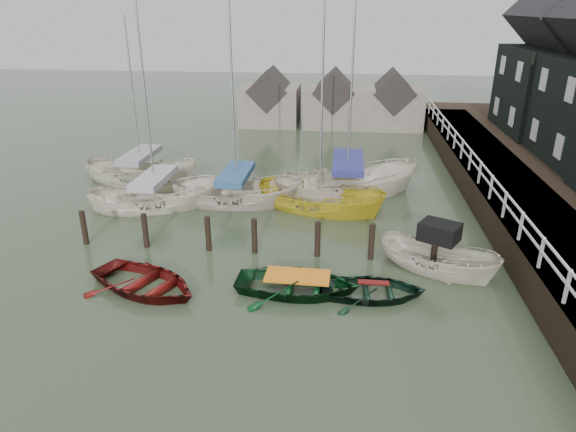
# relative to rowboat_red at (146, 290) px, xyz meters

# --- Properties ---
(ground) EXTENTS (120.00, 120.00, 0.00)m
(ground) POSITION_rel_rowboat_red_xyz_m (4.33, 0.17, 0.00)
(ground) COLOR #303B26
(ground) RESTS_ON ground
(pier) EXTENTS (3.04, 32.00, 2.70)m
(pier) POSITION_rel_rowboat_red_xyz_m (13.81, 10.17, 0.71)
(pier) COLOR black
(pier) RESTS_ON ground
(mooring_pilings) EXTENTS (13.72, 0.22, 1.80)m
(mooring_pilings) POSITION_rel_rowboat_red_xyz_m (3.22, 3.17, 0.50)
(mooring_pilings) COLOR black
(mooring_pilings) RESTS_ON ground
(far_sheds) EXTENTS (14.00, 4.08, 4.39)m
(far_sheds) POSITION_rel_rowboat_red_xyz_m (5.16, 26.17, 1.86)
(far_sheds) COLOR #665B51
(far_sheds) RESTS_ON ground
(rowboat_red) EXTENTS (4.92, 4.34, 0.84)m
(rowboat_red) POSITION_rel_rowboat_red_xyz_m (0.00, 0.00, 0.00)
(rowboat_red) COLOR #530E0B
(rowboat_red) RESTS_ON ground
(rowboat_green) EXTENTS (4.15, 3.00, 0.85)m
(rowboat_green) POSITION_rel_rowboat_red_xyz_m (5.05, 0.46, 0.00)
(rowboat_green) COLOR black
(rowboat_green) RESTS_ON ground
(rowboat_dkgreen) EXTENTS (3.59, 2.68, 0.71)m
(rowboat_dkgreen) POSITION_rel_rowboat_red_xyz_m (7.52, 0.46, 0.00)
(rowboat_dkgreen) COLOR black
(rowboat_dkgreen) RESTS_ON ground
(motorboat) EXTENTS (4.65, 3.61, 2.63)m
(motorboat) POSITION_rel_rowboat_red_xyz_m (9.82, 2.46, 0.09)
(motorboat) COLOR beige
(motorboat) RESTS_ON ground
(sailboat_a) EXTENTS (6.56, 4.14, 11.31)m
(sailboat_a) POSITION_rel_rowboat_red_xyz_m (-2.31, 7.40, 0.07)
(sailboat_a) COLOR beige
(sailboat_a) RESTS_ON ground
(sailboat_b) EXTENTS (6.37, 2.56, 11.55)m
(sailboat_b) POSITION_rel_rowboat_red_xyz_m (1.33, 8.36, 0.06)
(sailboat_b) COLOR beige
(sailboat_b) RESTS_ON ground
(sailboat_c) EXTENTS (6.72, 4.33, 11.21)m
(sailboat_c) POSITION_rel_rowboat_red_xyz_m (5.32, 8.01, 0.01)
(sailboat_c) COLOR gold
(sailboat_c) RESTS_ON ground
(sailboat_d) EXTENTS (7.88, 5.05, 13.01)m
(sailboat_d) POSITION_rel_rowboat_red_xyz_m (6.57, 10.21, 0.06)
(sailboat_d) COLOR beige
(sailboat_d) RESTS_ON ground
(sailboat_e) EXTENTS (6.51, 2.86, 9.61)m
(sailboat_e) POSITION_rel_rowboat_red_xyz_m (-4.41, 10.98, 0.06)
(sailboat_e) COLOR beige
(sailboat_e) RESTS_ON ground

